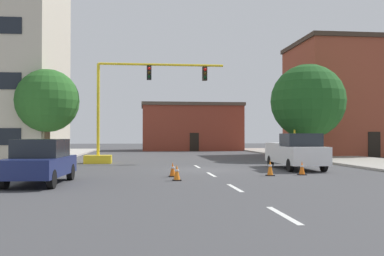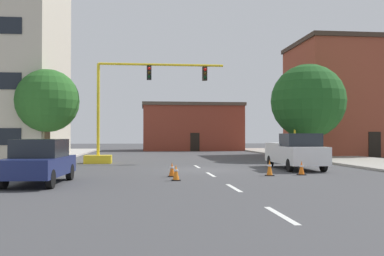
% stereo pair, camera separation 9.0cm
% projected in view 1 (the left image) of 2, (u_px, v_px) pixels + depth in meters
% --- Properties ---
extents(ground_plane, '(160.00, 160.00, 0.00)m').
position_uv_depth(ground_plane, '(203.00, 170.00, 24.42)').
color(ground_plane, '#424244').
extents(sidewalk_left, '(6.00, 56.00, 0.14)m').
position_uv_depth(sidewalk_left, '(16.00, 161.00, 31.03)').
color(sidewalk_left, '#B2ADA3').
rests_on(sidewalk_left, ground_plane).
extents(sidewalk_right, '(6.00, 56.00, 0.14)m').
position_uv_depth(sidewalk_right, '(346.00, 159.00, 33.71)').
color(sidewalk_right, '#9E998E').
rests_on(sidewalk_right, ground_plane).
extents(lane_stripe_seg_0, '(0.16, 2.40, 0.01)m').
position_uv_depth(lane_stripe_seg_0, '(283.00, 215.00, 10.51)').
color(lane_stripe_seg_0, silver).
rests_on(lane_stripe_seg_0, ground_plane).
extents(lane_stripe_seg_1, '(0.16, 2.40, 0.01)m').
position_uv_depth(lane_stripe_seg_1, '(235.00, 188.00, 15.97)').
color(lane_stripe_seg_1, silver).
rests_on(lane_stripe_seg_1, ground_plane).
extents(lane_stripe_seg_2, '(0.16, 2.40, 0.01)m').
position_uv_depth(lane_stripe_seg_2, '(211.00, 174.00, 21.44)').
color(lane_stripe_seg_2, silver).
rests_on(lane_stripe_seg_2, ground_plane).
extents(lane_stripe_seg_3, '(0.16, 2.40, 0.01)m').
position_uv_depth(lane_stripe_seg_3, '(197.00, 167.00, 26.90)').
color(lane_stripe_seg_3, silver).
rests_on(lane_stripe_seg_3, ground_plane).
extents(building_brick_center, '(12.65, 8.04, 5.94)m').
position_uv_depth(building_brick_center, '(191.00, 127.00, 57.45)').
color(building_brick_center, brown).
rests_on(building_brick_center, ground_plane).
extents(building_row_right, '(10.78, 9.13, 10.77)m').
position_uv_depth(building_row_right, '(350.00, 99.00, 42.72)').
color(building_row_right, brown).
rests_on(building_row_right, ground_plane).
extents(traffic_signal_gantry, '(9.45, 1.20, 6.83)m').
position_uv_depth(traffic_signal_gantry, '(117.00, 130.00, 30.21)').
color(traffic_signal_gantry, yellow).
rests_on(traffic_signal_gantry, ground_plane).
extents(traffic_light_pole_right, '(0.32, 0.47, 4.80)m').
position_uv_depth(traffic_light_pole_right, '(295.00, 113.00, 32.98)').
color(traffic_light_pole_right, yellow).
rests_on(traffic_light_pole_right, ground_plane).
extents(tree_right_mid, '(5.68, 5.68, 7.35)m').
position_uv_depth(tree_right_mid, '(308.00, 101.00, 34.12)').
color(tree_right_mid, '#4C3823').
rests_on(tree_right_mid, ground_plane).
extents(tree_left_near, '(4.14, 4.14, 6.24)m').
position_uv_depth(tree_left_near, '(47.00, 101.00, 29.21)').
color(tree_left_near, brown).
rests_on(tree_left_near, ground_plane).
extents(pickup_truck_white, '(2.07, 5.42, 1.99)m').
position_uv_depth(pickup_truck_white, '(296.00, 152.00, 24.89)').
color(pickup_truck_white, white).
rests_on(pickup_truck_white, ground_plane).
extents(sedan_navy_near_left, '(2.11, 4.60, 1.74)m').
position_uv_depth(sedan_navy_near_left, '(41.00, 161.00, 17.24)').
color(sedan_navy_near_left, navy).
rests_on(sedan_navy_near_left, ground_plane).
extents(traffic_cone_roadside_a, '(0.36, 0.36, 0.68)m').
position_uv_depth(traffic_cone_roadside_a, '(177.00, 173.00, 18.56)').
color(traffic_cone_roadside_a, black).
rests_on(traffic_cone_roadside_a, ground_plane).
extents(traffic_cone_roadside_b, '(0.36, 0.36, 0.75)m').
position_uv_depth(traffic_cone_roadside_b, '(270.00, 168.00, 20.80)').
color(traffic_cone_roadside_b, black).
rests_on(traffic_cone_roadside_b, ground_plane).
extents(traffic_cone_roadside_c, '(0.36, 0.36, 0.68)m').
position_uv_depth(traffic_cone_roadside_c, '(302.00, 168.00, 21.21)').
color(traffic_cone_roadside_c, black).
rests_on(traffic_cone_roadside_c, ground_plane).
extents(traffic_cone_roadside_d, '(0.36, 0.36, 0.66)m').
position_uv_depth(traffic_cone_roadside_d, '(173.00, 170.00, 20.32)').
color(traffic_cone_roadside_d, black).
rests_on(traffic_cone_roadside_d, ground_plane).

